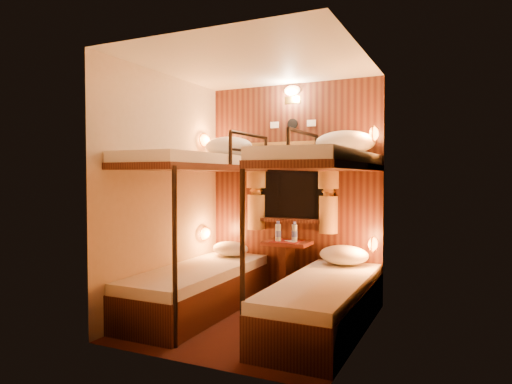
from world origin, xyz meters
The scene contains 22 objects.
floor centered at (0.00, 0.00, 0.00)m, with size 2.10×2.10×0.00m, color #38110F.
ceiling centered at (0.00, 0.00, 2.40)m, with size 2.10×2.10×0.00m, color silver.
wall_back centered at (0.00, 1.05, 1.20)m, with size 2.40×2.40×0.00m, color #C6B293.
wall_front centered at (0.00, -1.05, 1.20)m, with size 2.40×2.40×0.00m, color #C6B293.
wall_left centered at (-1.00, 0.00, 1.20)m, with size 2.40×2.40×0.00m, color #C6B293.
wall_right centered at (1.00, 0.00, 1.20)m, with size 2.40×2.40×0.00m, color #C6B293.
back_panel centered at (0.00, 1.04, 1.20)m, with size 2.00×0.03×2.40m, color #32140E.
bunk_left centered at (-0.65, 0.07, 0.56)m, with size 0.72×1.90×1.82m.
bunk_right centered at (0.65, 0.07, 0.56)m, with size 0.72×1.90×1.82m.
window centered at (0.00, 1.00, 1.18)m, with size 1.00×0.12×0.79m.
curtains centered at (0.00, 0.97, 1.26)m, with size 1.10×0.22×1.00m.
back_fixtures centered at (0.00, 1.00, 2.25)m, with size 0.54×0.09×0.48m.
reading_lamps centered at (0.00, 0.70, 1.24)m, with size 2.00×0.20×1.25m.
table centered at (0.00, 0.85, 0.41)m, with size 0.50×0.34×0.66m.
bottle_left centered at (-0.09, 0.80, 0.75)m, with size 0.06×0.06×0.22m.
bottle_right centered at (0.08, 0.86, 0.74)m, with size 0.06×0.06×0.22m.
sachet_a centered at (0.08, 0.81, 0.65)m, with size 0.09×0.07×0.01m, color silver.
sachet_b centered at (0.01, 0.87, 0.65)m, with size 0.08×0.06×0.01m, color silver.
pillow_lower_left centered at (-0.65, 0.75, 0.54)m, with size 0.42×0.30×0.17m, color silver.
pillow_lower_right centered at (0.65, 0.79, 0.56)m, with size 0.51×0.36×0.20m, color silver.
pillow_upper_left centered at (-0.65, 0.71, 1.70)m, with size 0.56×0.40×0.22m, color silver.
pillow_upper_right centered at (0.65, 0.80, 1.71)m, with size 0.62×0.44×0.24m, color silver.
Camera 1 is at (1.80, -3.80, 1.37)m, focal length 32.00 mm.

